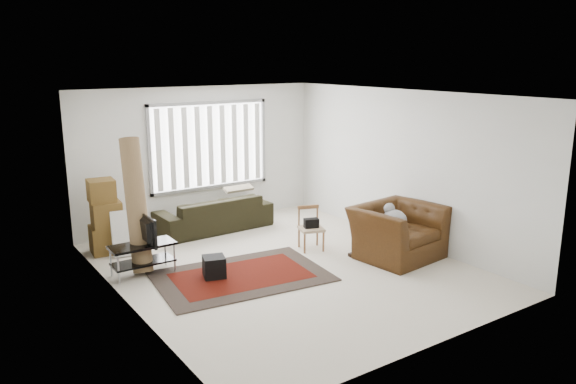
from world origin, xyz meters
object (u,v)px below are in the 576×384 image
at_px(sofa, 214,208).
at_px(moving_boxes, 105,219).
at_px(tv_stand, 143,252).
at_px(side_chair, 311,226).
at_px(armchair, 397,228).

bearing_deg(sofa, moving_boxes, 2.75).
distance_m(tv_stand, sofa, 2.43).
bearing_deg(moving_boxes, sofa, 4.04).
height_order(tv_stand, side_chair, side_chair).
height_order(sofa, side_chair, sofa).
xyz_separation_m(tv_stand, armchair, (3.74, -1.63, 0.15)).
xyz_separation_m(sofa, armchair, (1.80, -3.08, 0.08)).
relative_size(moving_boxes, side_chair, 1.71).
distance_m(moving_boxes, sofa, 2.11).
bearing_deg(moving_boxes, tv_stand, -83.20).
relative_size(moving_boxes, sofa, 0.57).
height_order(tv_stand, moving_boxes, moving_boxes).
relative_size(sofa, armchair, 1.51).
xyz_separation_m(tv_stand, sofa, (1.94, 1.45, 0.07)).
bearing_deg(tv_stand, side_chair, -10.13).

